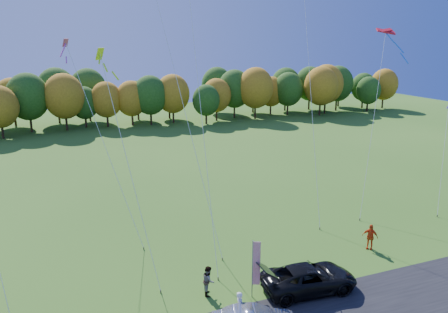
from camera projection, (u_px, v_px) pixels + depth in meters
name	position (u px, v px, depth m)	size (l,w,h in m)	color
ground	(260.00, 290.00, 26.75)	(160.00, 160.00, 0.00)	#305C18
tree_line	(122.00, 127.00, 76.19)	(116.00, 12.00, 10.00)	#1E4711
black_suv	(309.00, 278.00, 26.56)	(2.72, 5.89, 1.64)	black
person_tailgate_a	(240.00, 308.00, 23.47)	(0.68, 0.45, 1.86)	silver
person_tailgate_b	(209.00, 280.00, 26.15)	(0.89, 0.69, 1.83)	gray
person_east	(370.00, 237.00, 31.82)	(1.12, 0.47, 1.91)	#D44114
feather_flag	(255.00, 263.00, 25.50)	(0.46, 0.24, 3.68)	#999999
kite_delta_blue	(177.00, 80.00, 31.37)	(4.62, 11.34, 24.80)	#4C3F33
kite_parafoil_orange	(308.00, 53.00, 38.37)	(6.19, 13.73, 27.79)	#4C3F33
kite_delta_red	(199.00, 84.00, 28.97)	(2.32, 9.27, 22.75)	#4C3F33
kite_parafoil_rainbow	(374.00, 120.00, 38.77)	(7.97, 6.67, 16.25)	#4C3F33
kite_diamond_yellow	(130.00, 171.00, 26.37)	(2.73, 5.39, 14.75)	#4C3F33
kite_diamond_pink	(104.00, 143.00, 32.51)	(4.42, 7.71, 15.25)	#4C3F33
kite_diamond_blue_low	(443.00, 158.00, 39.08)	(4.65, 4.51, 9.53)	#4C3F33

